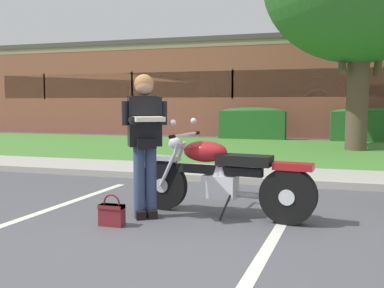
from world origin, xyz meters
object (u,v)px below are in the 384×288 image
(rider_person, at_px, (145,134))
(brick_building, at_px, (251,90))
(motorcycle, at_px, (229,177))
(hedge_center_left, at_px, (377,124))
(hedge_left, at_px, (253,123))
(handbag, at_px, (112,213))

(rider_person, bearing_deg, brick_building, 94.54)
(motorcycle, bearing_deg, rider_person, -161.49)
(motorcycle, distance_m, hedge_center_left, 11.58)
(hedge_left, xyz_separation_m, brick_building, (-1.04, 6.52, 1.44))
(motorcycle, height_order, handbag, motorcycle)
(hedge_left, relative_size, brick_building, 0.09)
(hedge_center_left, bearing_deg, motorcycle, -105.19)
(handbag, bearing_deg, hedge_left, 90.79)
(rider_person, distance_m, handbag, 0.99)
(rider_person, relative_size, handbag, 4.74)
(rider_person, bearing_deg, hedge_center_left, 70.89)
(rider_person, height_order, hedge_left, rider_person)
(hedge_left, distance_m, hedge_center_left, 4.38)
(handbag, distance_m, hedge_center_left, 12.65)
(hedge_left, height_order, hedge_center_left, same)
(motorcycle, relative_size, rider_person, 1.31)
(motorcycle, xyz_separation_m, rider_person, (-0.95, -0.32, 0.53))
(brick_building, bearing_deg, rider_person, -85.46)
(handbag, bearing_deg, motorcycle, 32.25)
(rider_person, xyz_separation_m, brick_building, (-1.43, 18.01, 1.09))
(rider_person, xyz_separation_m, handbag, (-0.23, -0.43, -0.86))
(rider_person, xyz_separation_m, hedge_left, (-0.39, 11.49, -0.36))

